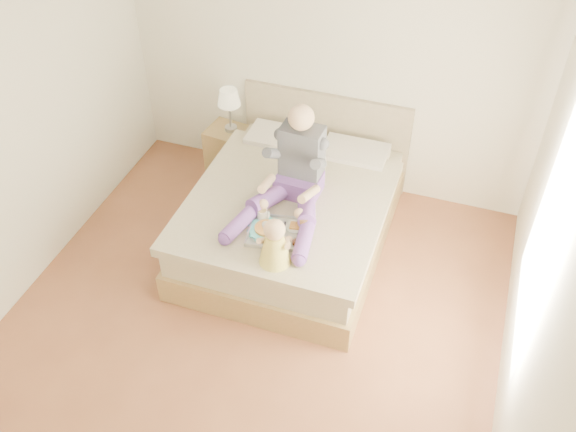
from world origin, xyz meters
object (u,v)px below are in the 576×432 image
(nightstand, at_px, (229,149))
(adult, at_px, (294,177))
(bed, at_px, (294,212))
(tray, at_px, (279,230))
(baby, at_px, (275,245))

(nightstand, xyz_separation_m, adult, (1.05, -0.97, 0.62))
(bed, height_order, tray, bed)
(nightstand, distance_m, baby, 2.12)
(bed, distance_m, tray, 0.69)
(baby, bearing_deg, bed, 96.34)
(nightstand, relative_size, baby, 1.18)
(adult, bearing_deg, baby, -79.96)
(tray, xyz_separation_m, baby, (0.08, -0.30, 0.14))
(bed, height_order, baby, baby)
(bed, bearing_deg, adult, -73.65)
(bed, bearing_deg, tray, -83.68)
(adult, relative_size, baby, 2.57)
(bed, height_order, nightstand, bed)
(baby, bearing_deg, adult, 94.60)
(tray, bearing_deg, adult, 81.74)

